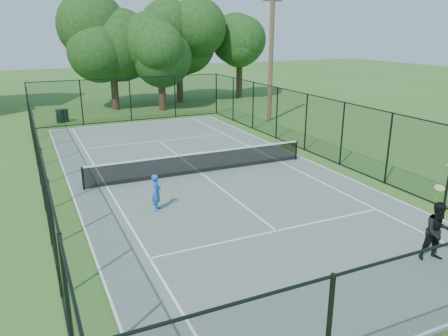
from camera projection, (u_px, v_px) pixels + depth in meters
name	position (u px, v px, depth m)	size (l,w,h in m)	color
ground	(201.00, 174.00, 19.33)	(120.00, 120.00, 0.00)	#406522
tennis_court	(201.00, 174.00, 19.32)	(11.00, 24.00, 0.06)	slate
tennis_net	(201.00, 162.00, 19.15)	(10.08, 0.08, 0.95)	black
fence	(200.00, 142.00, 18.87)	(13.10, 26.10, 3.00)	black
tree_near_left	(111.00, 41.00, 33.26)	(6.58, 6.58, 8.58)	#332114
tree_near_mid	(160.00, 51.00, 33.18)	(5.63, 5.63, 7.37)	#332114
tree_near_right	(178.00, 42.00, 36.99)	(5.81, 5.81, 8.01)	#332114
tree_far_right	(240.00, 54.00, 39.66)	(4.83, 4.83, 6.39)	#332114
trash_bin_left	(60.00, 116.00, 29.90)	(0.58, 0.58, 0.90)	black
trash_bin_right	(64.00, 115.00, 30.15)	(0.58, 0.58, 0.89)	black
utility_pole	(271.00, 56.00, 29.28)	(1.40, 0.30, 8.67)	#4C3823
player_blue	(157.00, 192.00, 15.21)	(0.83, 0.57, 1.31)	blue
player_black	(438.00, 231.00, 11.84)	(1.01, 0.93, 2.59)	black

